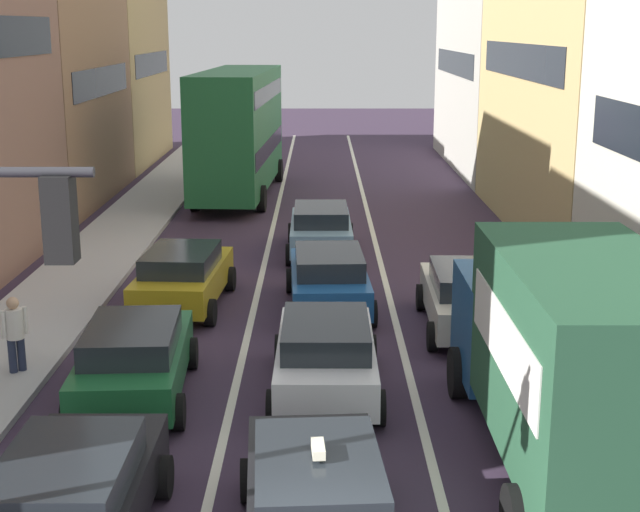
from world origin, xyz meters
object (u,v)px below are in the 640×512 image
at_px(removalist_box_truck, 567,351).
at_px(pedestrian_mid_sidewalk, 11,333).
at_px(taxi_centre_lane_front, 314,501).
at_px(bus_mid_queue_primary, 235,127).
at_px(sedan_left_lane_front, 68,500).
at_px(hatchback_centre_lane_third, 326,278).
at_px(wagon_left_lane_second, 131,358).
at_px(sedan_right_lane_behind_truck, 465,296).
at_px(sedan_centre_lane_second, 323,354).
at_px(sedan_left_lane_third, 180,276).
at_px(coupe_centre_lane_fourth, 318,228).

bearing_deg(removalist_box_truck, pedestrian_mid_sidewalk, 68.04).
relative_size(taxi_centre_lane_front, bus_mid_queue_primary, 0.42).
distance_m(taxi_centre_lane_front, sedan_left_lane_front, 3.19).
bearing_deg(hatchback_centre_lane_third, removalist_box_truck, -159.51).
bearing_deg(wagon_left_lane_second, sedan_right_lane_behind_truck, -62.71).
height_order(wagon_left_lane_second, bus_mid_queue_primary, bus_mid_queue_primary).
height_order(hatchback_centre_lane_third, sedan_right_lane_behind_truck, same).
distance_m(taxi_centre_lane_front, sedan_right_lane_behind_truck, 9.85).
bearing_deg(pedestrian_mid_sidewalk, sedan_centre_lane_second, 42.41).
bearing_deg(sedan_left_lane_third, removalist_box_truck, -136.81).
bearing_deg(hatchback_centre_lane_third, wagon_left_lane_second, 144.41).
bearing_deg(wagon_left_lane_second, removalist_box_truck, -114.98).
distance_m(taxi_centre_lane_front, sedan_left_lane_third, 11.50).
relative_size(removalist_box_truck, sedan_left_lane_third, 1.75).
distance_m(hatchback_centre_lane_third, bus_mid_queue_primary, 15.96).
height_order(taxi_centre_lane_front, wagon_left_lane_second, taxi_centre_lane_front).
height_order(wagon_left_lane_second, pedestrian_mid_sidewalk, pedestrian_mid_sidewalk).
relative_size(wagon_left_lane_second, coupe_centre_lane_fourth, 1.02).
height_order(wagon_left_lane_second, sedan_left_lane_third, same).
height_order(bus_mid_queue_primary, pedestrian_mid_sidewalk, bus_mid_queue_primary).
xyz_separation_m(sedan_left_lane_front, hatchback_centre_lane_third, (3.43, 10.77, 0.00)).
relative_size(taxi_centre_lane_front, sedan_left_lane_third, 1.00).
distance_m(removalist_box_truck, wagon_left_lane_second, 7.84).
bearing_deg(sedan_centre_lane_second, pedestrian_mid_sidewalk, 82.72).
height_order(hatchback_centre_lane_third, coupe_centre_lane_fourth, same).
height_order(removalist_box_truck, sedan_right_lane_behind_truck, removalist_box_truck).
bearing_deg(taxi_centre_lane_front, sedan_centre_lane_second, -5.15).
height_order(sedan_right_lane_behind_truck, pedestrian_mid_sidewalk, pedestrian_mid_sidewalk).
bearing_deg(hatchback_centre_lane_third, sedan_right_lane_behind_truck, -118.88).
bearing_deg(taxi_centre_lane_front, hatchback_centre_lane_third, -4.98).
xyz_separation_m(sedan_centre_lane_second, hatchback_centre_lane_third, (0.11, 5.32, 0.00)).
distance_m(sedan_left_lane_front, sedan_right_lane_behind_truck, 11.31).
xyz_separation_m(taxi_centre_lane_front, coupe_centre_lane_fourth, (0.06, 16.48, -0.00)).
xyz_separation_m(sedan_right_lane_behind_truck, bus_mid_queue_primary, (-6.63, 17.01, 2.03)).
height_order(removalist_box_truck, coupe_centre_lane_fourth, removalist_box_truck).
distance_m(removalist_box_truck, coupe_centre_lane_fourth, 14.64).
bearing_deg(hatchback_centre_lane_third, bus_mid_queue_primary, 10.33).
relative_size(sedan_left_lane_front, pedestrian_mid_sidewalk, 2.59).
distance_m(sedan_centre_lane_second, bus_mid_queue_primary, 21.14).
bearing_deg(coupe_centre_lane_fourth, wagon_left_lane_second, 162.43).
xyz_separation_m(removalist_box_truck, bus_mid_queue_primary, (-7.04, 23.88, 0.86)).
xyz_separation_m(hatchback_centre_lane_third, sedan_left_lane_third, (-3.57, 0.20, 0.00)).
xyz_separation_m(sedan_centre_lane_second, bus_mid_queue_primary, (-3.38, 20.76, 2.03)).
bearing_deg(pedestrian_mid_sidewalk, coupe_centre_lane_fourth, 109.53).
height_order(removalist_box_truck, wagon_left_lane_second, removalist_box_truck).
xyz_separation_m(removalist_box_truck, wagon_left_lane_second, (-7.20, 2.88, -1.18)).
bearing_deg(sedan_right_lane_behind_truck, hatchback_centre_lane_third, 64.80).
distance_m(wagon_left_lane_second, pedestrian_mid_sidewalk, 2.73).
bearing_deg(wagon_left_lane_second, coupe_centre_lane_fourth, -20.30).
relative_size(sedan_right_lane_behind_truck, bus_mid_queue_primary, 0.41).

